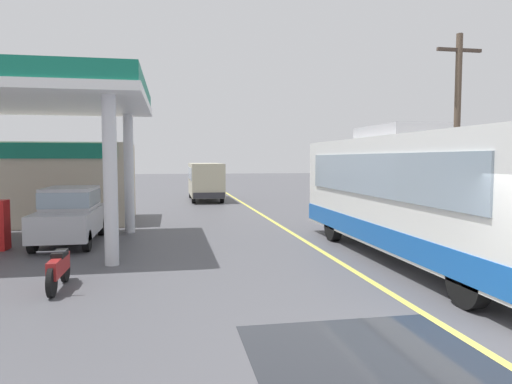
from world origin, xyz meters
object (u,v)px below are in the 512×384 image
Objects in this scene: car_at_pump at (71,212)px; pedestrian_near_pump at (51,211)px; minibus_opposing_lane at (205,178)px; coach_bus_main at (415,197)px; motorcycle_parked_forecourt at (59,268)px.

car_at_pump is 1.35m from pedestrian_near_pump.
car_at_pump is 0.69× the size of minibus_opposing_lane.
coach_bus_main reaches higher than minibus_opposing_lane.
car_at_pump reaches higher than motorcycle_parked_forecourt.
minibus_opposing_lane is at bearing 77.41° from motorcycle_parked_forecourt.
coach_bus_main is 6.13× the size of motorcycle_parked_forecourt.
pedestrian_near_pump is (-1.73, 6.69, 0.49)m from motorcycle_parked_forecourt.
minibus_opposing_lane is 3.41× the size of motorcycle_parked_forecourt.
motorcycle_parked_forecourt is at bearing -81.18° from car_at_pump.
car_at_pump is at bearing 98.82° from motorcycle_parked_forecourt.
car_at_pump is at bearing -110.13° from minibus_opposing_lane.
motorcycle_parked_forecourt is (-4.60, -20.59, -1.03)m from minibus_opposing_lane.
minibus_opposing_lane reaches higher than motorcycle_parked_forecourt.
pedestrian_near_pump is (-0.86, 1.04, -0.08)m from car_at_pump.
coach_bus_main is at bearing -27.68° from pedestrian_near_pump.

